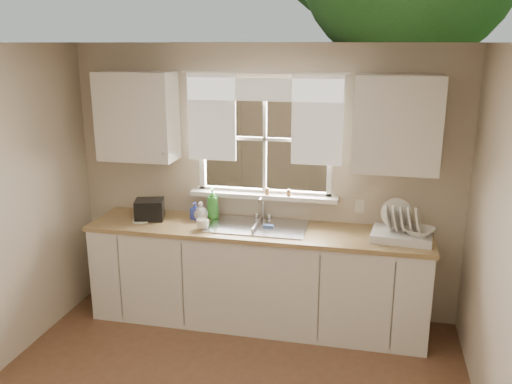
% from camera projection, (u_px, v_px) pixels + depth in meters
% --- Properties ---
extents(room_walls, '(3.62, 4.02, 2.50)m').
position_uv_depth(room_walls, '(190.00, 273.00, 3.07)').
color(room_walls, beige).
rests_on(room_walls, ground).
extents(ceiling, '(3.60, 4.00, 0.02)m').
position_uv_depth(ceiling, '(187.00, 43.00, 2.80)').
color(ceiling, silver).
rests_on(ceiling, room_walls).
extents(window, '(1.38, 0.16, 1.06)m').
position_uv_depth(window, '(264.00, 157.00, 4.95)').
color(window, white).
rests_on(window, room_walls).
extents(curtains, '(1.50, 0.03, 0.81)m').
position_uv_depth(curtains, '(263.00, 109.00, 4.78)').
color(curtains, white).
rests_on(curtains, room_walls).
extents(base_cabinets, '(3.00, 0.62, 0.87)m').
position_uv_depth(base_cabinets, '(257.00, 277.00, 4.93)').
color(base_cabinets, white).
rests_on(base_cabinets, ground).
extents(countertop, '(3.04, 0.65, 0.04)m').
position_uv_depth(countertop, '(257.00, 230.00, 4.81)').
color(countertop, '#A48452').
rests_on(countertop, base_cabinets).
extents(upper_cabinet_left, '(0.70, 0.33, 0.80)m').
position_uv_depth(upper_cabinet_left, '(137.00, 116.00, 4.93)').
color(upper_cabinet_left, white).
rests_on(upper_cabinet_left, room_walls).
extents(upper_cabinet_right, '(0.70, 0.33, 0.80)m').
position_uv_depth(upper_cabinet_right, '(397.00, 124.00, 4.45)').
color(upper_cabinet_right, white).
rests_on(upper_cabinet_right, room_walls).
extents(wall_outlet, '(0.08, 0.01, 0.12)m').
position_uv_depth(wall_outlet, '(360.00, 206.00, 4.86)').
color(wall_outlet, beige).
rests_on(wall_outlet, room_walls).
extents(sill_jars, '(0.24, 0.04, 0.06)m').
position_uv_depth(sill_jars, '(278.00, 192.00, 4.95)').
color(sill_jars, brown).
rests_on(sill_jars, window).
extents(sink, '(0.88, 0.52, 0.40)m').
position_uv_depth(sink, '(257.00, 234.00, 4.85)').
color(sink, '#B7B7BC').
rests_on(sink, countertop).
extents(dish_rack, '(0.52, 0.42, 0.31)m').
position_uv_depth(dish_rack, '(402.00, 231.00, 4.52)').
color(dish_rack, silver).
rests_on(dish_rack, countertop).
extents(bowl, '(0.32, 0.32, 0.06)m').
position_uv_depth(bowl, '(419.00, 231.00, 4.44)').
color(bowl, silver).
rests_on(bowl, dish_rack).
extents(soap_bottle_a, '(0.12, 0.12, 0.29)m').
position_uv_depth(soap_bottle_a, '(213.00, 203.00, 5.03)').
color(soap_bottle_a, '#30872C').
rests_on(soap_bottle_a, countertop).
extents(soap_bottle_b, '(0.09, 0.09, 0.16)m').
position_uv_depth(soap_bottle_b, '(195.00, 211.00, 5.02)').
color(soap_bottle_b, '#3344C0').
rests_on(soap_bottle_b, countertop).
extents(soap_bottle_c, '(0.15, 0.15, 0.17)m').
position_uv_depth(soap_bottle_c, '(201.00, 211.00, 5.00)').
color(soap_bottle_c, beige).
rests_on(soap_bottle_c, countertop).
extents(saucer, '(0.17, 0.17, 0.01)m').
position_uv_depth(saucer, '(141.00, 220.00, 4.99)').
color(saucer, white).
rests_on(saucer, countertop).
extents(cup, '(0.14, 0.14, 0.09)m').
position_uv_depth(cup, '(202.00, 224.00, 4.76)').
color(cup, white).
rests_on(cup, countertop).
extents(black_appliance, '(0.31, 0.28, 0.19)m').
position_uv_depth(black_appliance, '(150.00, 209.00, 5.02)').
color(black_appliance, black).
rests_on(black_appliance, countertop).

